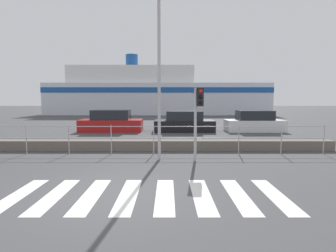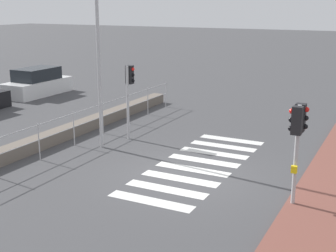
{
  "view_description": "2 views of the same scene",
  "coord_description": "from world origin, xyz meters",
  "px_view_note": "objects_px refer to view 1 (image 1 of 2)",
  "views": [
    {
      "loc": [
        1.51,
        -6.19,
        2.36
      ],
      "look_at": [
        1.49,
        2.0,
        1.5
      ],
      "focal_mm": 28.0,
      "sensor_mm": 36.0,
      "label": 1
    },
    {
      "loc": [
        -11.98,
        -5.46,
        4.98
      ],
      "look_at": [
        0.82,
        1.0,
        1.2
      ],
      "focal_mm": 50.0,
      "sensor_mm": 36.0,
      "label": 2
    }
  ],
  "objects_px": {
    "streetlamp": "(160,53)",
    "ferry_boat": "(154,94)",
    "traffic_light_far": "(199,108)",
    "parked_car_black": "(185,123)",
    "parked_car_white": "(255,122)",
    "parked_car_red": "(112,122)"
  },
  "relations": [
    {
      "from": "traffic_light_far",
      "to": "ferry_boat",
      "type": "bearing_deg",
      "value": 96.44
    },
    {
      "from": "streetlamp",
      "to": "parked_car_black",
      "type": "bearing_deg",
      "value": 80.56
    },
    {
      "from": "traffic_light_far",
      "to": "streetlamp",
      "type": "relative_size",
      "value": 0.42
    },
    {
      "from": "traffic_light_far",
      "to": "streetlamp",
      "type": "bearing_deg",
      "value": 175.4
    },
    {
      "from": "streetlamp",
      "to": "parked_car_black",
      "type": "distance_m",
      "value": 9.77
    },
    {
      "from": "traffic_light_far",
      "to": "parked_car_white",
      "type": "bearing_deg",
      "value": 60.72
    },
    {
      "from": "traffic_light_far",
      "to": "parked_car_white",
      "type": "relative_size",
      "value": 0.67
    },
    {
      "from": "parked_car_black",
      "to": "parked_car_white",
      "type": "distance_m",
      "value": 5.09
    },
    {
      "from": "parked_car_black",
      "to": "parked_car_white",
      "type": "xyz_separation_m",
      "value": [
        5.09,
        -0.0,
        0.02
      ]
    },
    {
      "from": "parked_car_white",
      "to": "traffic_light_far",
      "type": "bearing_deg",
      "value": -119.28
    },
    {
      "from": "traffic_light_far",
      "to": "parked_car_black",
      "type": "height_order",
      "value": "traffic_light_far"
    },
    {
      "from": "parked_car_black",
      "to": "traffic_light_far",
      "type": "bearing_deg",
      "value": -90.27
    },
    {
      "from": "parked_car_red",
      "to": "ferry_boat",
      "type": "bearing_deg",
      "value": 85.15
    },
    {
      "from": "ferry_boat",
      "to": "parked_car_red",
      "type": "bearing_deg",
      "value": -94.85
    },
    {
      "from": "parked_car_red",
      "to": "parked_car_black",
      "type": "distance_m",
      "value": 5.27
    },
    {
      "from": "traffic_light_far",
      "to": "parked_car_black",
      "type": "relative_size",
      "value": 0.64
    },
    {
      "from": "traffic_light_far",
      "to": "parked_car_white",
      "type": "height_order",
      "value": "traffic_light_far"
    },
    {
      "from": "parked_car_black",
      "to": "parked_car_white",
      "type": "height_order",
      "value": "parked_car_white"
    },
    {
      "from": "streetlamp",
      "to": "parked_car_red",
      "type": "distance_m",
      "value": 10.35
    },
    {
      "from": "streetlamp",
      "to": "ferry_boat",
      "type": "relative_size",
      "value": 0.2
    },
    {
      "from": "traffic_light_far",
      "to": "streetlamp",
      "type": "height_order",
      "value": "streetlamp"
    },
    {
      "from": "parked_car_black",
      "to": "streetlamp",
      "type": "bearing_deg",
      "value": -99.44
    }
  ]
}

